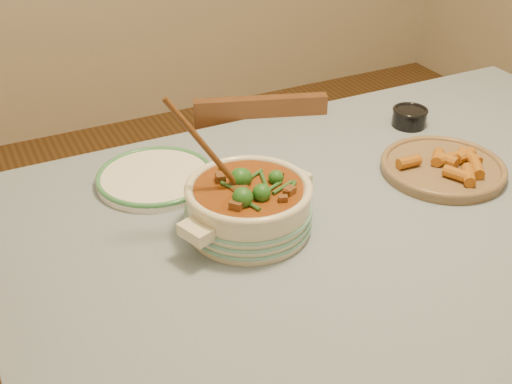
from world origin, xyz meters
TOP-DOWN VIEW (x-y plane):
  - dining_table at (0.00, 0.00)m, footprint 1.68×1.08m
  - stew_casserole at (-0.31, 0.06)m, footprint 0.33×0.32m
  - white_plate at (-0.43, 0.33)m, footprint 0.28×0.28m
  - condiment_bowl at (0.30, 0.30)m, footprint 0.10×0.10m
  - fried_plate at (0.21, 0.06)m, footprint 0.33×0.33m
  - chair_far at (-0.01, 0.63)m, footprint 0.48×0.48m

SIDE VIEW (x-z plane):
  - chair_far at x=-0.01m, z-range 0.05..0.87m
  - dining_table at x=0.00m, z-range 0.29..1.04m
  - white_plate at x=-0.43m, z-range 0.76..0.78m
  - fried_plate at x=0.21m, z-range 0.75..0.80m
  - condiment_bowl at x=0.30m, z-range 0.76..0.81m
  - stew_casserole at x=-0.31m, z-range 0.67..0.98m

